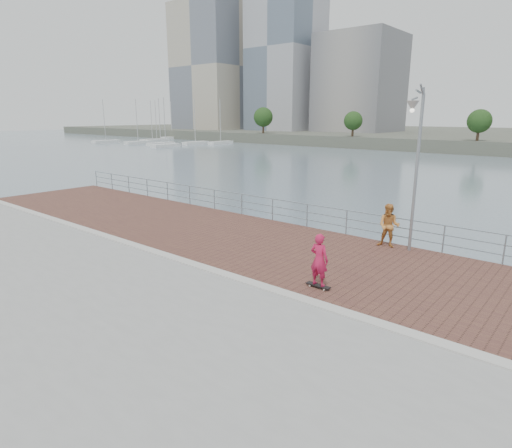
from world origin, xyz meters
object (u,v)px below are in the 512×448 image
Objects in this scene: skateboarder at (319,260)px; bystander at (389,226)px; guardrail at (326,216)px; street_lamp at (415,142)px.

skateboarder is 5.36m from bystander.
guardrail is 5.44m from street_lamp.
skateboarder is at bearing -98.31° from bystander.
guardrail is 6.83m from skateboarder.
bystander is at bearing -10.89° from guardrail.
guardrail is 6.60× the size of street_lamp.
guardrail is 22.40× the size of bystander.
street_lamp is 3.63× the size of skateboarder.
street_lamp is at bearing -13.00° from guardrail.
skateboarder is at bearing -61.19° from guardrail.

